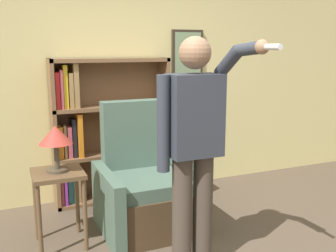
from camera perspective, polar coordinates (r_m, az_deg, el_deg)
name	(u,v)px	position (r m, az deg, el deg)	size (l,w,h in m)	color
wall_back	(121,73)	(4.50, -6.79, 7.60)	(8.00, 0.11, 2.80)	#DBCC84
bookcase	(100,131)	(4.35, -9.82, -0.75)	(1.28, 0.28, 1.58)	brown
armchair	(146,190)	(3.76, -3.28, -9.27)	(0.87, 0.84, 1.19)	#4C3823
person_standing	(194,144)	(2.84, 3.76, -2.56)	(0.53, 0.78, 1.77)	#473D33
side_table	(58,186)	(3.49, -15.63, -8.42)	(0.42, 0.42, 0.67)	brown
table_lamp	(56,138)	(3.37, -16.01, -1.63)	(0.28, 0.28, 0.39)	#4C4233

